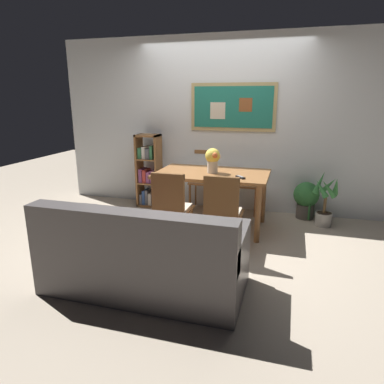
% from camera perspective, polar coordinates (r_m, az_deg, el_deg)
% --- Properties ---
extents(ground_plane, '(12.00, 12.00, 0.00)m').
position_cam_1_polar(ground_plane, '(4.43, 1.16, -7.33)').
color(ground_plane, tan).
extents(wall_back_with_painting, '(5.20, 0.14, 2.60)m').
position_cam_1_polar(wall_back_with_painting, '(5.38, 5.02, 11.03)').
color(wall_back_with_painting, silver).
rests_on(wall_back_with_painting, ground_plane).
extents(dining_table, '(1.46, 0.89, 0.75)m').
position_cam_1_polar(dining_table, '(4.57, 3.37, 2.02)').
color(dining_table, brown).
rests_on(dining_table, ground_plane).
extents(dining_chair_near_right, '(0.40, 0.41, 0.91)m').
position_cam_1_polar(dining_chair_near_right, '(3.81, 5.09, -2.61)').
color(dining_chair_near_right, brown).
rests_on(dining_chair_near_right, ground_plane).
extents(dining_chair_far_left, '(0.40, 0.41, 0.91)m').
position_cam_1_polar(dining_chair_far_left, '(5.42, 2.12, 2.90)').
color(dining_chair_far_left, brown).
rests_on(dining_chair_far_left, ground_plane).
extents(dining_chair_near_left, '(0.40, 0.41, 0.91)m').
position_cam_1_polar(dining_chair_near_left, '(3.95, -3.47, -1.91)').
color(dining_chair_near_left, brown).
rests_on(dining_chair_near_left, ground_plane).
extents(dining_chair_far_right, '(0.40, 0.41, 0.91)m').
position_cam_1_polar(dining_chair_far_right, '(5.31, 9.06, 2.45)').
color(dining_chair_far_right, brown).
rests_on(dining_chair_far_right, ground_plane).
extents(leather_couch, '(1.80, 0.84, 0.84)m').
position_cam_1_polar(leather_couch, '(3.19, -8.14, -10.79)').
color(leather_couch, '#514C4C').
rests_on(leather_couch, ground_plane).
extents(bookshelf, '(0.36, 0.28, 1.15)m').
position_cam_1_polar(bookshelf, '(5.57, -7.18, 3.06)').
color(bookshelf, brown).
rests_on(bookshelf, ground_plane).
extents(potted_ivy, '(0.36, 0.36, 0.55)m').
position_cam_1_polar(potted_ivy, '(5.25, 18.31, -0.99)').
color(potted_ivy, '#4C4742').
rests_on(potted_ivy, ground_plane).
extents(potted_palm, '(0.36, 0.38, 0.74)m').
position_cam_1_polar(potted_palm, '(5.02, 21.09, -1.69)').
color(potted_palm, '#B2ADA3').
rests_on(potted_palm, ground_plane).
extents(flower_vase, '(0.20, 0.20, 0.32)m').
position_cam_1_polar(flower_vase, '(4.50, 3.45, 5.53)').
color(flower_vase, beige).
rests_on(flower_vase, dining_table).
extents(tv_remote, '(0.14, 0.14, 0.02)m').
position_cam_1_polar(tv_remote, '(4.26, 7.99, 2.44)').
color(tv_remote, black).
rests_on(tv_remote, dining_table).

